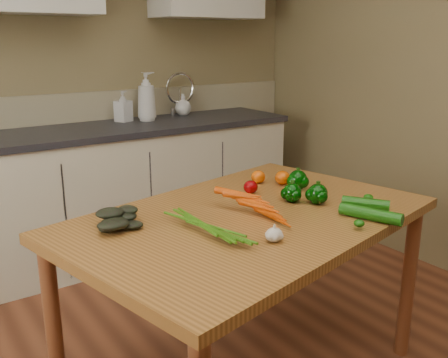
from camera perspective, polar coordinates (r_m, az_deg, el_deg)
room at (r=1.42m, az=4.20°, el=7.18°), size 4.04×5.04×2.64m
counter_run at (r=3.44m, az=-14.52°, el=-1.64°), size 2.84×0.64×1.14m
table at (r=2.03m, az=2.84°, el=-6.32°), size 1.62×1.22×0.78m
soap_bottle_a at (r=3.55m, az=-8.86°, el=9.28°), size 0.13×0.13×0.34m
soap_bottle_b at (r=3.55m, az=-11.46°, el=8.16°), size 0.13×0.13×0.21m
soap_bottle_c at (r=3.81m, az=-4.70°, el=8.49°), size 0.16×0.16×0.16m
carrot_bunch at (r=1.92m, az=1.94°, el=-3.74°), size 0.31×0.26×0.07m
leafy_greens at (r=1.88m, az=-11.84°, el=-4.00°), size 0.21×0.19×0.10m
garlic_bulb at (r=1.74m, az=5.76°, el=-6.36°), size 0.06×0.06×0.05m
pepper_a at (r=2.16m, az=7.79°, el=-1.57°), size 0.08×0.08×0.08m
pepper_b at (r=2.34m, az=8.42°, el=-0.10°), size 0.09×0.09×0.09m
pepper_c at (r=2.15m, az=10.66°, el=-1.69°), size 0.09×0.09×0.09m
tomato_a at (r=2.26m, az=3.07°, el=-0.92°), size 0.07×0.07×0.06m
tomato_b at (r=2.42m, az=3.93°, el=0.26°), size 0.07×0.07×0.06m
tomato_c at (r=2.41m, az=6.71°, el=0.14°), size 0.07×0.07×0.07m
zucchini_a at (r=2.12m, az=15.88°, el=-2.77°), size 0.15×0.19×0.05m
zucchini_b at (r=2.01m, az=16.40°, el=-3.87°), size 0.13×0.24×0.05m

